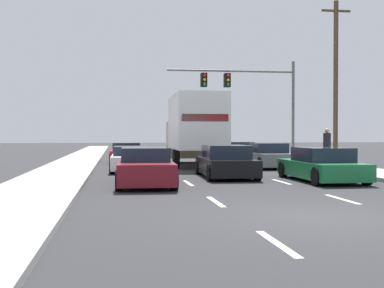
# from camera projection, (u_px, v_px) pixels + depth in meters

# --- Properties ---
(ground_plane) EXTENTS (140.00, 140.00, 0.00)m
(ground_plane) POSITION_uv_depth(u_px,v_px,m) (177.00, 159.00, 35.39)
(ground_plane) COLOR #2B2B2D
(sidewalk_right) EXTENTS (2.60, 80.00, 0.14)m
(sidewalk_right) POSITION_uv_depth(u_px,v_px,m) (292.00, 161.00, 31.41)
(sidewalk_right) COLOR #9E9E99
(sidewalk_right) RESTS_ON ground_plane
(sidewalk_left) EXTENTS (2.60, 80.00, 0.14)m
(sidewalk_left) POSITION_uv_depth(u_px,v_px,m) (75.00, 163.00, 29.48)
(sidewalk_left) COLOR #9E9E99
(sidewalk_left) RESTS_ON ground_plane
(lane_markings) EXTENTS (3.54, 57.00, 0.01)m
(lane_markings) POSITION_uv_depth(u_px,v_px,m) (187.00, 163.00, 30.51)
(lane_markings) COLOR silver
(lane_markings) RESTS_ON ground_plane
(car_red) EXTENTS (2.11, 4.59, 1.20)m
(car_red) POSITION_uv_depth(u_px,v_px,m) (127.00, 153.00, 31.45)
(car_red) COLOR red
(car_red) RESTS_ON ground_plane
(car_white) EXTENTS (1.94, 4.36, 1.16)m
(car_white) POSITION_uv_depth(u_px,v_px,m) (131.00, 160.00, 23.70)
(car_white) COLOR white
(car_white) RESTS_ON ground_plane
(car_maroon) EXTENTS (2.01, 4.69, 1.27)m
(car_maroon) POSITION_uv_depth(u_px,v_px,m) (145.00, 168.00, 17.21)
(car_maroon) COLOR maroon
(car_maroon) RESTS_ON ground_plane
(box_truck) EXTENTS (2.81, 8.20, 3.77)m
(box_truck) POSITION_uv_depth(u_px,v_px,m) (194.00, 127.00, 27.76)
(box_truck) COLOR white
(box_truck) RESTS_ON ground_plane
(car_black) EXTENTS (2.07, 4.44, 1.28)m
(car_black) POSITION_uv_depth(u_px,v_px,m) (226.00, 163.00, 20.26)
(car_black) COLOR black
(car_black) RESTS_ON ground_plane
(car_yellow) EXTENTS (1.95, 4.08, 1.23)m
(car_yellow) POSITION_uv_depth(u_px,v_px,m) (238.00, 152.00, 33.03)
(car_yellow) COLOR yellow
(car_yellow) RESTS_ON ground_plane
(car_gray) EXTENTS (1.96, 4.26, 1.27)m
(car_gray) POSITION_uv_depth(u_px,v_px,m) (269.00, 157.00, 26.16)
(car_gray) COLOR slate
(car_gray) RESTS_ON ground_plane
(car_green) EXTENTS (1.96, 4.59, 1.23)m
(car_green) POSITION_uv_depth(u_px,v_px,m) (322.00, 166.00, 18.67)
(car_green) COLOR #196B38
(car_green) RESTS_ON ground_plane
(traffic_signal_mast) EXTENTS (9.07, 0.69, 6.88)m
(traffic_signal_mast) POSITION_uv_depth(u_px,v_px,m) (242.00, 87.00, 35.51)
(traffic_signal_mast) COLOR #595B56
(traffic_signal_mast) RESTS_ON ground_plane
(utility_pole_mid) EXTENTS (1.80, 0.28, 9.75)m
(utility_pole_mid) POSITION_uv_depth(u_px,v_px,m) (336.00, 80.00, 30.70)
(utility_pole_mid) COLOR brown
(utility_pole_mid) RESTS_ON ground_plane
(pedestrian_near_corner) EXTENTS (0.38, 0.38, 1.89)m
(pedestrian_near_corner) POSITION_uv_depth(u_px,v_px,m) (327.00, 147.00, 25.85)
(pedestrian_near_corner) COLOR #1E233F
(pedestrian_near_corner) RESTS_ON sidewalk_right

